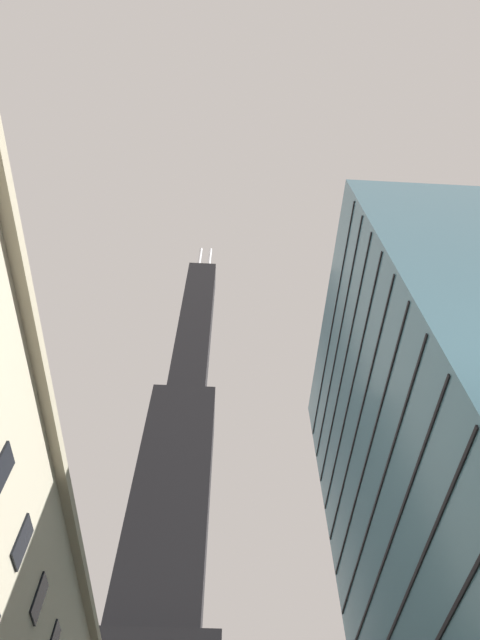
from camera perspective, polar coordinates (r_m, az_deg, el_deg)
name	(u,v)px	position (r m, az deg, el deg)	size (l,w,h in m)	color
dark_skyscraper	(165,559)	(111.69, -8.41, -24.99)	(22.91, 22.91, 204.17)	black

